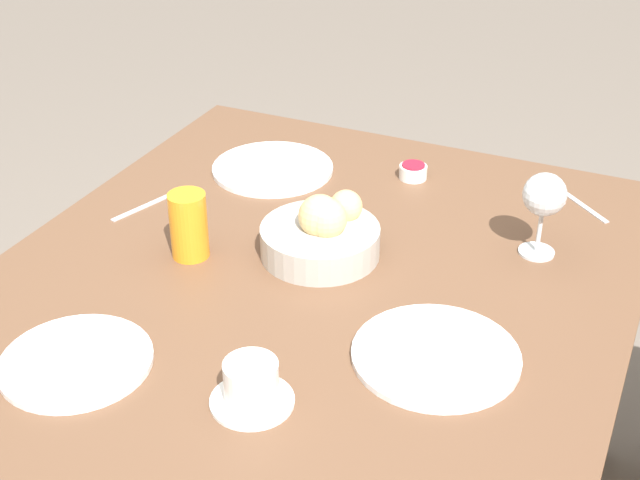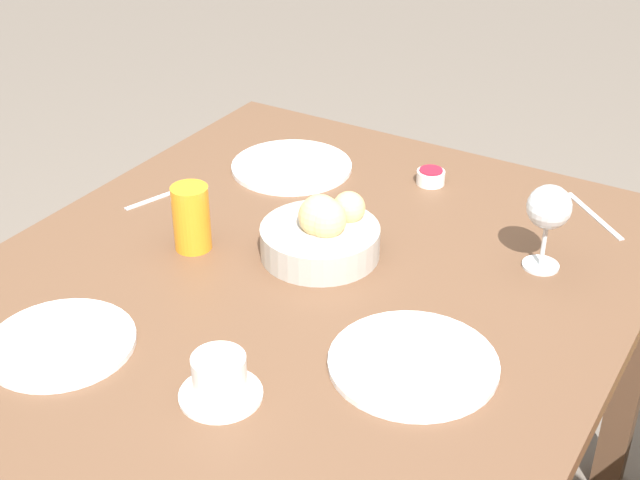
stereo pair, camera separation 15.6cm
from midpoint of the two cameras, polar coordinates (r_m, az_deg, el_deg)
name	(u,v)px [view 1 (the left image)]	position (r m, az deg, el deg)	size (l,w,h in m)	color
dining_table	(310,318)	(1.57, -3.48, -5.12)	(1.20, 1.06, 0.72)	brown
bread_basket	(322,234)	(1.56, -2.72, 0.33)	(0.21, 0.21, 0.12)	#B2ADA3
plate_near_left	(273,168)	(1.88, -5.44, 4.52)	(0.25, 0.25, 0.01)	white
plate_near_right	(76,361)	(1.39, -18.51, -7.50)	(0.23, 0.23, 0.01)	white
plate_far_center	(436,355)	(1.34, 4.10, -7.49)	(0.25, 0.25, 0.01)	white
juice_glass	(189,225)	(1.57, -11.23, 0.85)	(0.07, 0.07, 0.12)	orange
wine_glass	(544,198)	(1.56, 11.40, 2.60)	(0.08, 0.08, 0.16)	silver
coffee_cup	(251,386)	(1.25, -8.04, -9.34)	(0.12, 0.12, 0.07)	white
jam_bowl_berry	(413,171)	(1.84, 3.56, 4.34)	(0.06, 0.06, 0.03)	white
knife_silver	(576,201)	(1.80, 13.71, 2.39)	(0.14, 0.15, 0.00)	#B7B7BC
spoon_coffee	(142,207)	(1.78, -13.80, 1.97)	(0.14, 0.05, 0.00)	#B7B7BC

